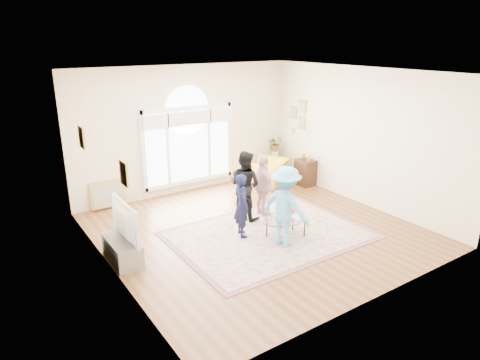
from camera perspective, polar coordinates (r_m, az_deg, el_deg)
ground at (r=8.97m, az=2.22°, el=-6.67°), size 6.00×6.00×0.00m
room_shell at (r=10.78m, az=-6.57°, el=6.36°), size 6.00×6.00×6.00m
area_rug at (r=8.75m, az=3.84°, el=-7.31°), size 3.60×2.60×0.02m
rug_border at (r=8.75m, az=3.84°, el=-7.33°), size 3.80×2.80×0.01m
tv_console at (r=8.01m, az=-15.44°, el=-8.99°), size 0.45×1.00×0.42m
television at (r=7.78m, az=-15.74°, el=-5.39°), size 0.18×1.17×0.68m
coffee_table at (r=8.54m, az=6.16°, el=-5.20°), size 1.06×0.71×0.54m
armchair at (r=11.60m, az=3.73°, el=1.02°), size 1.36×1.32×0.67m
side_cabinet at (r=11.66m, az=8.69°, el=1.00°), size 0.40×0.50×0.70m
floor_lamp at (r=11.52m, az=6.94°, el=5.68°), size 0.29×0.29×1.51m
plant_pedestal at (r=12.50m, az=4.64°, el=2.36°), size 0.20×0.20×0.70m
potted_plant at (r=12.35m, az=4.71°, el=4.90°), size 0.42×0.37×0.44m
leaning_picture at (r=10.52m, az=-17.06°, el=-3.61°), size 0.80×0.14×0.62m
child_navy at (r=8.44m, az=0.27°, el=-3.40°), size 0.44×0.54×1.30m
child_black at (r=9.24m, az=0.63°, el=-0.68°), size 0.81×0.90×1.52m
child_pink at (r=9.42m, az=3.09°, el=-0.82°), size 0.42×0.83×1.36m
child_blue at (r=8.07m, az=6.10°, el=-3.54°), size 0.83×1.13×1.56m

